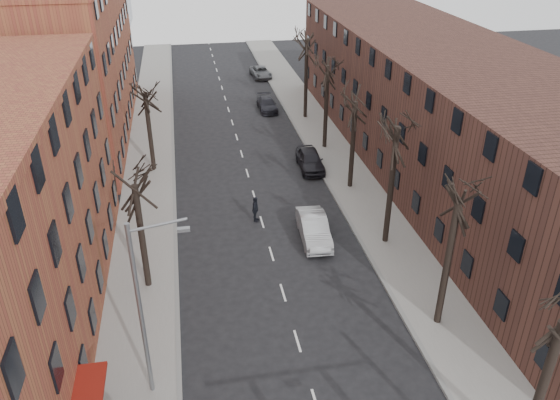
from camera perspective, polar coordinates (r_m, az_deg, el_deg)
sidewalk_left at (r=47.84m, az=-13.46°, el=3.62°), size 4.00×90.00×0.15m
sidewalk_right at (r=49.37m, az=5.40°, el=5.12°), size 4.00×90.00×0.15m
building_left_far at (r=55.18m, az=-22.55°, el=13.26°), size 12.00×28.00×14.00m
building_right at (r=46.09m, az=17.10°, el=8.80°), size 12.00×50.00×10.00m
tree_right_b at (r=30.96m, az=16.05°, el=-12.24°), size 5.20×5.20×10.80m
tree_right_c at (r=36.75m, az=10.90°, el=-4.34°), size 5.20×5.20×11.60m
tree_right_d at (r=43.25m, az=7.29°, el=1.32°), size 5.20×5.20×10.00m
tree_right_e at (r=50.18m, az=4.65°, el=5.46°), size 5.20×5.20×10.80m
tree_right_f at (r=57.39m, az=2.64°, el=8.58°), size 5.20×5.20×11.60m
tree_left_a at (r=33.15m, az=-13.53°, el=-8.75°), size 5.20×5.20×9.50m
tree_left_b at (r=46.93m, az=-13.00°, el=3.08°), size 5.20×5.20×9.50m
streetlight at (r=23.74m, az=-14.05°, el=-10.62°), size 2.45×0.22×9.03m
silver_sedan at (r=36.05m, az=3.55°, el=-2.99°), size 1.99×5.05×1.64m
parked_car_near at (r=45.73m, az=3.16°, el=4.24°), size 2.09×4.87×1.64m
parked_car_mid at (r=59.41m, az=-1.36°, el=9.98°), size 1.89×4.55×1.32m
parked_car_far at (r=71.44m, az=-2.03°, el=13.21°), size 2.60×4.89×1.31m
pedestrian_crossing at (r=37.96m, az=-2.60°, el=-0.97°), size 0.82×1.20×1.89m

